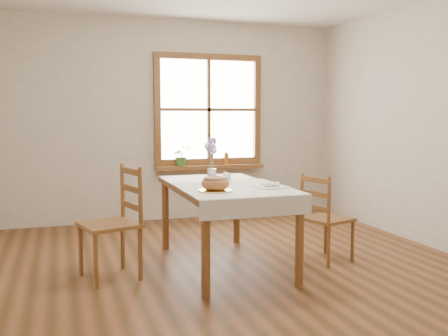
# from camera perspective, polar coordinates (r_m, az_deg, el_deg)

# --- Properties ---
(ground) EXTENTS (5.00, 5.00, 0.00)m
(ground) POSITION_cam_1_polar(r_m,az_deg,el_deg) (4.41, 1.25, -12.12)
(ground) COLOR brown
(ground) RESTS_ON ground
(room_walls) EXTENTS (4.60, 5.10, 2.65)m
(room_walls) POSITION_cam_1_polar(r_m,az_deg,el_deg) (4.20, 1.31, 10.60)
(room_walls) COLOR beige
(room_walls) RESTS_ON ground
(window) EXTENTS (1.46, 0.08, 1.46)m
(window) POSITION_cam_1_polar(r_m,az_deg,el_deg) (6.69, -1.79, 6.68)
(window) COLOR brown
(window) RESTS_ON ground
(window_sill) EXTENTS (1.46, 0.20, 0.05)m
(window_sill) POSITION_cam_1_polar(r_m,az_deg,el_deg) (6.66, -1.60, 0.14)
(window_sill) COLOR brown
(window_sill) RESTS_ON ground
(dining_table) EXTENTS (0.90, 1.60, 0.75)m
(dining_table) POSITION_cam_1_polar(r_m,az_deg,el_deg) (4.53, 0.00, -2.96)
(dining_table) COLOR brown
(dining_table) RESTS_ON ground
(table_linen) EXTENTS (0.91, 0.99, 0.01)m
(table_linen) POSITION_cam_1_polar(r_m,az_deg,el_deg) (4.23, 1.30, -2.36)
(table_linen) COLOR silver
(table_linen) RESTS_ON dining_table
(chair_left) EXTENTS (0.57, 0.55, 0.95)m
(chair_left) POSITION_cam_1_polar(r_m,az_deg,el_deg) (4.31, -12.97, -6.13)
(chair_left) COLOR brown
(chair_left) RESTS_ON ground
(chair_right) EXTENTS (0.51, 0.50, 0.83)m
(chair_right) POSITION_cam_1_polar(r_m,az_deg,el_deg) (4.82, 11.74, -5.55)
(chair_right) COLOR brown
(chair_right) RESTS_ON ground
(bread_plate) EXTENTS (0.33, 0.33, 0.01)m
(bread_plate) POSITION_cam_1_polar(r_m,az_deg,el_deg) (4.03, -1.00, -2.60)
(bread_plate) COLOR silver
(bread_plate) RESTS_ON table_linen
(bread_loaf) EXTENTS (0.23, 0.23, 0.12)m
(bread_loaf) POSITION_cam_1_polar(r_m,az_deg,el_deg) (4.02, -1.00, -1.63)
(bread_loaf) COLOR #AD723D
(bread_loaf) RESTS_ON bread_plate
(egg_napkin) EXTENTS (0.30, 0.26, 0.01)m
(egg_napkin) POSITION_cam_1_polar(r_m,az_deg,el_deg) (4.26, 5.46, -2.17)
(egg_napkin) COLOR silver
(egg_napkin) RESTS_ON table_linen
(eggs) EXTENTS (0.23, 0.21, 0.04)m
(eggs) POSITION_cam_1_polar(r_m,az_deg,el_deg) (4.26, 5.46, -1.80)
(eggs) COLOR white
(eggs) RESTS_ON egg_napkin
(salt_shaker) EXTENTS (0.06, 0.06, 0.09)m
(salt_shaker) POSITION_cam_1_polar(r_m,az_deg,el_deg) (4.60, 0.17, -1.03)
(salt_shaker) COLOR silver
(salt_shaker) RESTS_ON table_linen
(pepper_shaker) EXTENTS (0.06, 0.06, 0.08)m
(pepper_shaker) POSITION_cam_1_polar(r_m,az_deg,el_deg) (4.60, 0.52, -1.10)
(pepper_shaker) COLOR silver
(pepper_shaker) RESTS_ON table_linen
(flower_vase) EXTENTS (0.10, 0.10, 0.10)m
(flower_vase) POSITION_cam_1_polar(r_m,az_deg,el_deg) (4.88, -1.39, -0.73)
(flower_vase) COLOR silver
(flower_vase) RESTS_ON dining_table
(lavender_bouquet) EXTENTS (0.15, 0.15, 0.29)m
(lavender_bouquet) POSITION_cam_1_polar(r_m,az_deg,el_deg) (4.86, -1.40, 1.52)
(lavender_bouquet) COLOR #735EA6
(lavender_bouquet) RESTS_ON flower_vase
(potted_plant) EXTENTS (0.26, 0.28, 0.20)m
(potted_plant) POSITION_cam_1_polar(r_m,az_deg,el_deg) (6.55, -4.90, 1.13)
(potted_plant) COLOR #3B7C31
(potted_plant) RESTS_ON window_sill
(amber_bottle) EXTENTS (0.07, 0.07, 0.17)m
(amber_bottle) POSITION_cam_1_polar(r_m,az_deg,el_deg) (6.72, 0.27, 1.13)
(amber_bottle) COLOR #AE6520
(amber_bottle) RESTS_ON window_sill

